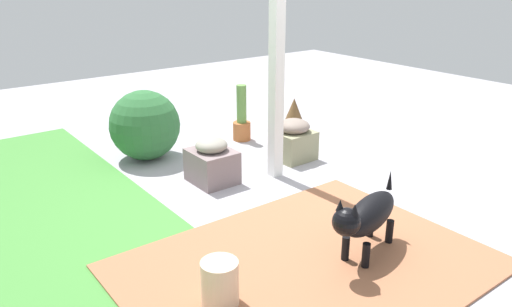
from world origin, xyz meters
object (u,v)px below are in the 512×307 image
stone_planter_mid (212,162)px  round_shrub (145,125)px  porch_pillar (276,71)px  stone_planter_nearest (293,140)px  terracotta_pot_tall (242,121)px  dog (367,216)px  ceramic_urn (220,284)px  terracotta_pot_spiky (294,121)px

stone_planter_mid → round_shrub: size_ratio=0.59×
porch_pillar → stone_planter_nearest: porch_pillar is taller
porch_pillar → terracotta_pot_tall: (1.07, -0.37, -0.80)m
dog → ceramic_urn: 1.13m
terracotta_pot_tall → dog: terracotta_pot_tall is taller
porch_pillar → stone_planter_nearest: (0.23, -0.44, -0.82)m
dog → terracotta_pot_spiky: bearing=-29.9°
porch_pillar → terracotta_pot_tall: size_ratio=3.14×
porch_pillar → dog: bearing=164.1°
terracotta_pot_spiky → ceramic_urn: size_ratio=1.72×
porch_pillar → round_shrub: 1.57m
stone_planter_mid → ceramic_urn: bearing=148.8°
terracotta_pot_spiky → ceramic_urn: (-2.02, 2.36, -0.10)m
stone_planter_nearest → terracotta_pot_spiky: bearing=-41.4°
terracotta_pot_spiky → stone_planter_nearest: bearing=138.6°
terracotta_pot_tall → terracotta_pot_spiky: (-0.41, -0.45, 0.01)m
round_shrub → terracotta_pot_tall: size_ratio=1.12×
stone_planter_mid → terracotta_pot_tall: size_ratio=0.66×
terracotta_pot_tall → terracotta_pot_spiky: size_ratio=1.27×
terracotta_pot_tall → dog: 2.71m
round_shrub → terracotta_pot_spiky: round_shrub is taller
dog → ceramic_urn: (0.15, 1.11, -0.17)m
ceramic_urn → terracotta_pot_spiky: bearing=-49.3°
porch_pillar → terracotta_pot_spiky: size_ratio=3.98×
stone_planter_nearest → terracotta_pot_spiky: 0.58m
terracotta_pot_tall → terracotta_pot_spiky: 0.61m
stone_planter_mid → terracotta_pot_spiky: terracotta_pot_spiky is taller
stone_planter_nearest → stone_planter_mid: size_ratio=1.01×
round_shrub → stone_planter_nearest: bearing=-128.0°
stone_planter_mid → dog: dog is taller
porch_pillar → dog: porch_pillar is taller
terracotta_pot_spiky → ceramic_urn: terracotta_pot_spiky is taller
ceramic_urn → round_shrub: bearing=-16.4°
stone_planter_mid → terracotta_pot_spiky: size_ratio=0.84×
stone_planter_nearest → ceramic_urn: size_ratio=1.45×
stone_planter_nearest → dog: 1.95m
stone_planter_mid → terracotta_pot_tall: bearing=-48.5°
porch_pillar → dog: size_ratio=2.59×
porch_pillar → terracotta_pot_spiky: bearing=-51.0°
porch_pillar → round_shrub: (1.19, 0.79, -0.66)m
stone_planter_mid → round_shrub: bearing=12.8°
stone_planter_nearest → stone_planter_mid: bearing=89.5°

